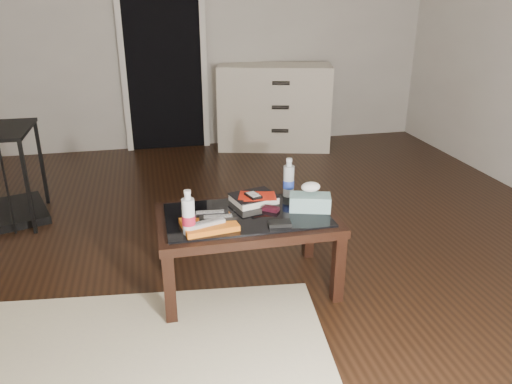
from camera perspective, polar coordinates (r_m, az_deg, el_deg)
ground at (r=3.45m, az=-0.77°, el=-6.05°), size 5.00×5.00×0.00m
doorway at (r=5.49m, az=-10.57°, el=15.38°), size 0.90×0.08×2.07m
coffee_table at (r=2.82m, az=-1.06°, el=-3.73°), size 1.00×0.60×0.46m
dresser at (r=5.51m, az=2.08°, el=9.70°), size 1.29×0.78×0.90m
magazines at (r=2.65m, az=-5.39°, el=-3.71°), size 0.31×0.25×0.03m
remote_silver at (r=2.61m, az=-5.72°, el=-3.55°), size 0.21×0.11×0.02m
remote_black_front at (r=2.66m, az=-4.37°, el=-2.94°), size 0.20×0.07×0.02m
remote_black_back at (r=2.72m, az=-5.26°, el=-2.45°), size 0.20×0.07×0.02m
textbook at (r=2.94m, az=-0.26°, el=-0.74°), size 0.29×0.26×0.05m
dvd_mailers at (r=2.92m, az=-0.08°, el=-0.40°), size 0.22×0.18×0.01m
ipod at (r=2.89m, az=-0.32°, el=-0.38°), size 0.09×0.12×0.02m
flip_phone at (r=2.84m, az=1.72°, el=-1.94°), size 0.10×0.09×0.02m
wallet at (r=2.67m, az=2.71°, el=-3.60°), size 0.13×0.08×0.02m
water_bottle_left at (r=2.55m, az=-7.74°, el=-2.29°), size 0.07×0.07×0.24m
water_bottle_right at (r=3.01m, az=3.76°, el=1.69°), size 0.07×0.07×0.24m
tissue_box at (r=2.85m, az=6.19°, el=-1.19°), size 0.25×0.18×0.09m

